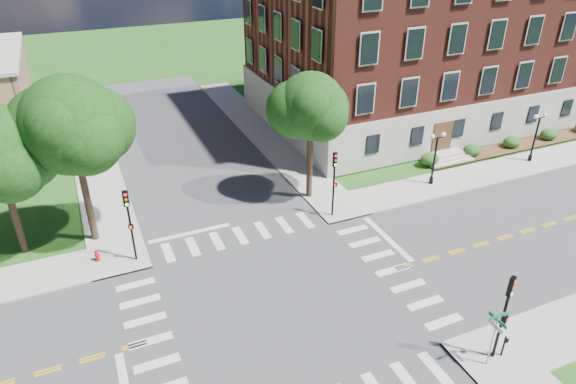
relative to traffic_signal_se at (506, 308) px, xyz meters
name	(u,v)px	position (x,y,z in m)	size (l,w,h in m)	color
ground	(282,303)	(-7.76, 7.74, -3.19)	(160.00, 160.00, 0.00)	#235016
road_ew	(282,302)	(-7.76, 7.74, -3.18)	(90.00, 12.00, 0.01)	#3D3D3F
road_ns	(282,302)	(-7.76, 7.74, -3.18)	(12.00, 90.00, 0.01)	#3D3D3F
sidewalk_ne	(373,150)	(7.62, 23.12, -3.13)	(34.00, 34.00, 0.12)	#9E9B93
crosswalk_east	(393,270)	(-0.56, 7.74, -3.19)	(2.20, 10.20, 0.02)	silver
stop_bar_east	(387,238)	(1.04, 10.74, -3.19)	(0.40, 5.50, 0.00)	silver
main_building	(419,33)	(16.24, 29.74, 5.15)	(30.60, 22.40, 16.50)	#A9A595
shrub_row	(510,149)	(19.24, 18.54, -3.19)	(18.00, 2.00, 1.30)	#1E4517
tree_c	(71,126)	(-16.60, 18.29, 4.82)	(5.93, 5.93, 10.87)	#312518
tree_d	(311,107)	(-1.31, 17.84, 3.95)	(4.75, 4.75, 9.42)	#312518
traffic_signal_se	(506,308)	(0.00, 0.00, 0.00)	(0.38, 0.46, 4.80)	black
traffic_signal_ne	(334,176)	(-0.99, 14.67, 0.00)	(0.38, 0.46, 4.80)	black
traffic_signal_nw	(129,217)	(-14.51, 14.85, 0.00)	(0.38, 0.45, 4.80)	black
twin_lamp_west	(435,155)	(8.33, 15.78, -0.66)	(1.36, 0.36, 4.23)	black
twin_lamp_east	(536,134)	(18.67, 15.80, -0.66)	(1.36, 0.36, 4.23)	black
street_sign_pole	(495,329)	(-0.60, -0.23, -0.88)	(1.10, 1.10, 3.10)	gray
push_button_post	(504,345)	(0.43, -0.11, -2.39)	(0.14, 0.21, 1.20)	black
fire_hydrant	(97,256)	(-16.70, 15.68, -2.72)	(0.35, 0.35, 0.75)	#B00D13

